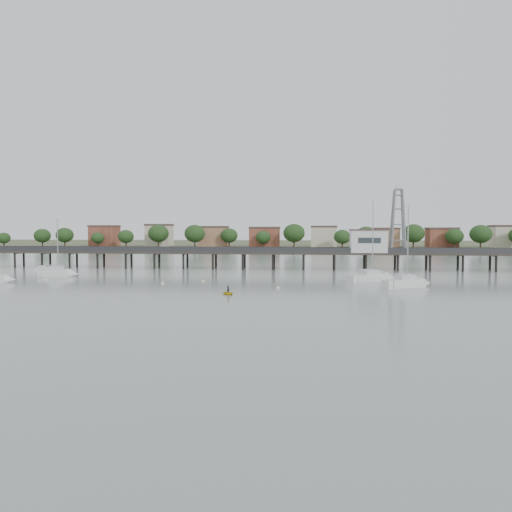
{
  "coord_description": "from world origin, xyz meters",
  "views": [
    {
      "loc": [
        12.15,
        -54.96,
        9.11
      ],
      "look_at": [
        1.41,
        42.0,
        4.0
      ],
      "focal_mm": 35.0,
      "sensor_mm": 36.0,
      "label": 1
    }
  ],
  "objects_px": {
    "sailboat_b": "(62,273)",
    "white_tender": "(45,270)",
    "lattice_tower": "(398,221)",
    "yellow_dinghy": "(228,294)",
    "sailboat_c": "(377,277)",
    "pier": "(259,253)",
    "sailboat_d": "(412,283)"
  },
  "relations": [
    {
      "from": "pier",
      "to": "lattice_tower",
      "type": "distance_m",
      "value": 32.34
    },
    {
      "from": "lattice_tower",
      "to": "white_tender",
      "type": "bearing_deg",
      "value": -169.94
    },
    {
      "from": "sailboat_b",
      "to": "sailboat_d",
      "type": "bearing_deg",
      "value": -11.98
    },
    {
      "from": "pier",
      "to": "yellow_dinghy",
      "type": "bearing_deg",
      "value": -89.35
    },
    {
      "from": "pier",
      "to": "sailboat_d",
      "type": "height_order",
      "value": "sailboat_d"
    },
    {
      "from": "pier",
      "to": "sailboat_c",
      "type": "distance_m",
      "value": 34.46
    },
    {
      "from": "sailboat_c",
      "to": "sailboat_d",
      "type": "xyz_separation_m",
      "value": [
        4.24,
        -8.91,
        0.01
      ]
    },
    {
      "from": "pier",
      "to": "sailboat_d",
      "type": "bearing_deg",
      "value": -49.97
    },
    {
      "from": "pier",
      "to": "white_tender",
      "type": "height_order",
      "value": "pier"
    },
    {
      "from": "pier",
      "to": "white_tender",
      "type": "xyz_separation_m",
      "value": [
        -44.92,
        -13.56,
        -3.31
      ]
    },
    {
      "from": "sailboat_c",
      "to": "sailboat_b",
      "type": "distance_m",
      "value": 60.53
    },
    {
      "from": "sailboat_d",
      "to": "sailboat_b",
      "type": "bearing_deg",
      "value": 140.48
    },
    {
      "from": "sailboat_c",
      "to": "yellow_dinghy",
      "type": "relative_size",
      "value": 5.71
    },
    {
      "from": "lattice_tower",
      "to": "sailboat_c",
      "type": "bearing_deg",
      "value": -107.12
    },
    {
      "from": "yellow_dinghy",
      "to": "lattice_tower",
      "type": "bearing_deg",
      "value": 29.81
    },
    {
      "from": "pier",
      "to": "lattice_tower",
      "type": "xyz_separation_m",
      "value": [
        31.5,
        0.0,
        7.31
      ]
    },
    {
      "from": "sailboat_c",
      "to": "sailboat_b",
      "type": "bearing_deg",
      "value": 146.66
    },
    {
      "from": "sailboat_c",
      "to": "yellow_dinghy",
      "type": "bearing_deg",
      "value": -168.96
    },
    {
      "from": "pier",
      "to": "yellow_dinghy",
      "type": "height_order",
      "value": "pier"
    },
    {
      "from": "sailboat_c",
      "to": "pier",
      "type": "bearing_deg",
      "value": 103.1
    },
    {
      "from": "lattice_tower",
      "to": "white_tender",
      "type": "relative_size",
      "value": 3.7
    },
    {
      "from": "pier",
      "to": "sailboat_c",
      "type": "height_order",
      "value": "sailboat_c"
    },
    {
      "from": "lattice_tower",
      "to": "sailboat_d",
      "type": "height_order",
      "value": "lattice_tower"
    },
    {
      "from": "sailboat_b",
      "to": "white_tender",
      "type": "distance_m",
      "value": 12.04
    },
    {
      "from": "lattice_tower",
      "to": "yellow_dinghy",
      "type": "height_order",
      "value": "lattice_tower"
    },
    {
      "from": "pier",
      "to": "sailboat_b",
      "type": "distance_m",
      "value": 42.91
    },
    {
      "from": "sailboat_c",
      "to": "white_tender",
      "type": "bearing_deg",
      "value": 139.8
    },
    {
      "from": "lattice_tower",
      "to": "sailboat_c",
      "type": "relative_size",
      "value": 1.03
    },
    {
      "from": "sailboat_b",
      "to": "white_tender",
      "type": "xyz_separation_m",
      "value": [
        -8.35,
        8.67,
        -0.16
      ]
    },
    {
      "from": "sailboat_d",
      "to": "pier",
      "type": "bearing_deg",
      "value": 100.41
    },
    {
      "from": "sailboat_c",
      "to": "sailboat_d",
      "type": "height_order",
      "value": "sailboat_c"
    },
    {
      "from": "sailboat_b",
      "to": "sailboat_c",
      "type": "bearing_deg",
      "value": -4.34
    }
  ]
}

